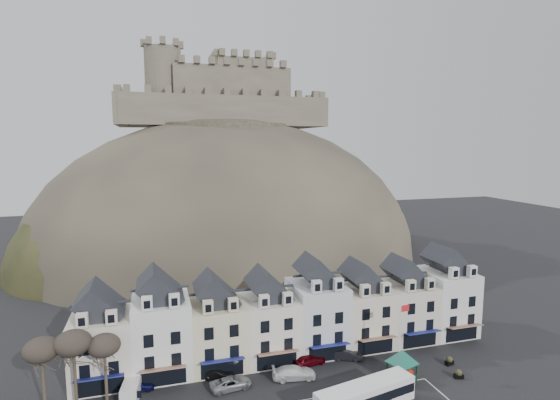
# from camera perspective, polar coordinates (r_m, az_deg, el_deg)

# --- Properties ---
(townhouse_terrace) EXTENTS (54.40, 9.35, 11.80)m
(townhouse_terrace) POSITION_cam_1_polar(r_m,az_deg,el_deg) (60.32, 1.85, -14.66)
(townhouse_terrace) COLOR white
(townhouse_terrace) RESTS_ON ground
(castle_hill) EXTENTS (100.00, 76.00, 68.00)m
(castle_hill) POSITION_cam_1_polar(r_m,az_deg,el_deg) (111.20, -6.26, -7.07)
(castle_hill) COLOR #353129
(castle_hill) RESTS_ON ground
(castle) EXTENTS (50.20, 22.20, 22.00)m
(castle) POSITION_cam_1_polar(r_m,az_deg,el_deg) (115.02, -7.56, 13.53)
(castle) COLOR brown
(castle) RESTS_ON ground
(tree_left_far) EXTENTS (3.61, 3.61, 8.24)m
(tree_left_far) POSITION_cam_1_polar(r_m,az_deg,el_deg) (53.31, -28.72, -16.86)
(tree_left_far) COLOR #392D24
(tree_left_far) RESTS_ON ground
(tree_left_mid) EXTENTS (3.78, 3.78, 8.64)m
(tree_left_mid) POSITION_cam_1_polar(r_m,az_deg,el_deg) (52.61, -25.42, -16.57)
(tree_left_mid) COLOR #392D24
(tree_left_mid) RESTS_ON ground
(tree_left_near) EXTENTS (3.43, 3.43, 7.84)m
(tree_left_near) POSITION_cam_1_polar(r_m,az_deg,el_deg) (52.48, -21.99, -17.26)
(tree_left_near) COLOR #392D24
(tree_left_near) RESTS_ON ground
(bus) EXTENTS (11.65, 4.84, 3.20)m
(bus) POSITION_cam_1_polar(r_m,az_deg,el_deg) (50.68, 11.08, -23.90)
(bus) COLOR #262628
(bus) RESTS_ON ground
(bus_shelter) EXTENTS (5.65, 5.65, 3.77)m
(bus_shelter) POSITION_cam_1_polar(r_m,az_deg,el_deg) (56.69, 15.66, -19.11)
(bus_shelter) COLOR #10301E
(bus_shelter) RESTS_ON ground
(red_buoy) EXTENTS (1.77, 1.77, 2.19)m
(red_buoy) POSITION_cam_1_polar(r_m,az_deg,el_deg) (56.74, 16.12, -21.16)
(red_buoy) COLOR black
(red_buoy) RESTS_ON ground
(flagpole) EXTENTS (1.31, 0.23, 9.06)m
(flagpole) POSITION_cam_1_polar(r_m,az_deg,el_deg) (56.72, 15.45, -16.58)
(flagpole) COLOR silver
(flagpole) RESTS_ON ground
(white_van) EXTENTS (2.35, 4.30, 1.86)m
(white_van) POSITION_cam_1_polar(r_m,az_deg,el_deg) (55.17, -18.82, -22.38)
(white_van) COLOR white
(white_van) RESTS_ON ground
(planter_west) EXTENTS (1.20, 0.85, 1.09)m
(planter_west) POSITION_cam_1_polar(r_m,az_deg,el_deg) (60.23, 22.32, -20.30)
(planter_west) COLOR black
(planter_west) RESTS_ON ground
(planter_east) EXTENTS (1.21, 0.78, 1.12)m
(planter_east) POSITION_cam_1_polar(r_m,az_deg,el_deg) (62.89, 21.25, -18.98)
(planter_east) COLOR black
(planter_east) RESTS_ON ground
(car_navy) EXTENTS (4.07, 1.84, 1.36)m
(car_navy) POSITION_cam_1_polar(r_m,az_deg,el_deg) (56.24, -18.24, -22.04)
(car_navy) COLOR #0D0F41
(car_navy) RESTS_ON ground
(car_black) EXTENTS (3.95, 2.71, 1.23)m
(car_black) POSITION_cam_1_polar(r_m,az_deg,el_deg) (56.60, -8.18, -21.58)
(car_black) COLOR black
(car_black) RESTS_ON ground
(car_silver) EXTENTS (4.97, 2.88, 1.33)m
(car_silver) POSITION_cam_1_polar(r_m,az_deg,el_deg) (54.59, -6.42, -22.68)
(car_silver) COLOR #93959A
(car_silver) RESTS_ON ground
(car_white) EXTENTS (5.48, 2.83, 1.52)m
(car_white) POSITION_cam_1_polar(r_m,az_deg,el_deg) (56.14, 1.83, -21.60)
(car_white) COLOR white
(car_white) RESTS_ON ground
(car_maroon) EXTENTS (4.61, 2.55, 1.49)m
(car_maroon) POSITION_cam_1_polar(r_m,az_deg,el_deg) (59.05, 3.81, -20.07)
(car_maroon) COLOR #4D040C
(car_maroon) RESTS_ON ground
(car_charcoal) EXTENTS (4.45, 3.01, 1.39)m
(car_charcoal) POSITION_cam_1_polar(r_m,az_deg,el_deg) (60.87, 8.64, -19.30)
(car_charcoal) COLOR black
(car_charcoal) RESTS_ON ground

